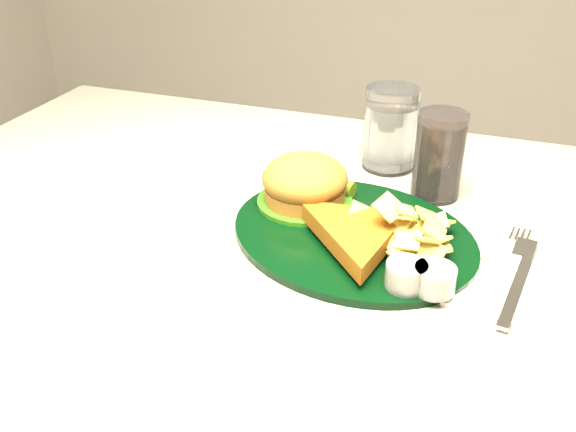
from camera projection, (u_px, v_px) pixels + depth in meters
name	position (u px, v px, depth m)	size (l,w,h in m)	color
dinner_plate	(354.00, 213.00, 0.78)	(0.32, 0.26, 0.07)	black
water_glass	(391.00, 129.00, 0.95)	(0.08, 0.08, 0.12)	silver
cola_glass	(439.00, 155.00, 0.87)	(0.07, 0.07, 0.12)	black
fork_napkin	(516.00, 286.00, 0.70)	(0.14, 0.18, 0.01)	white
wrapped_straw	(317.00, 177.00, 0.94)	(0.20, 0.07, 0.01)	silver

